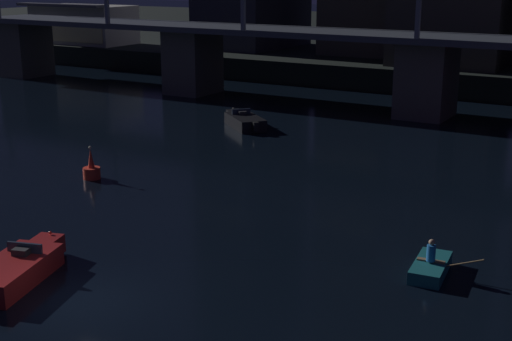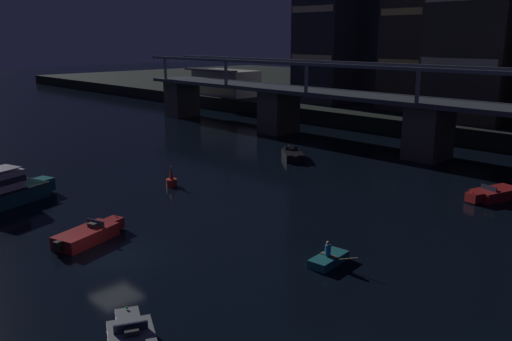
% 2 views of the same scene
% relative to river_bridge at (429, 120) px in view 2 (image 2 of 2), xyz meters
% --- Properties ---
extents(ground_plane, '(400.00, 400.00, 0.00)m').
position_rel_river_bridge_xyz_m(ground_plane, '(-0.00, -35.89, -4.07)').
color(ground_plane, black).
extents(river_bridge, '(90.33, 6.40, 9.38)m').
position_rel_river_bridge_xyz_m(river_bridge, '(0.00, 0.00, 0.00)').
color(river_bridge, '#4C4944').
rests_on(river_bridge, ground).
extents(waterfront_pavilion, '(12.40, 7.40, 4.70)m').
position_rel_river_bridge_xyz_m(waterfront_pavilion, '(-45.36, 11.91, 0.37)').
color(waterfront_pavilion, '#B2AD9E').
rests_on(waterfront_pavilion, far_riverbank).
extents(speedboat_near_right, '(4.60, 4.13, 1.16)m').
position_rel_river_bridge_xyz_m(speedboat_near_right, '(-9.70, -9.91, -3.66)').
color(speedboat_near_right, black).
rests_on(speedboat_near_right, ground).
extents(speedboat_mid_left, '(2.83, 5.17, 1.16)m').
position_rel_river_bridge_xyz_m(speedboat_mid_left, '(10.55, -9.18, -3.66)').
color(speedboat_mid_left, maroon).
rests_on(speedboat_mid_left, ground).
extents(speedboat_mid_center, '(2.88, 5.16, 1.16)m').
position_rel_river_bridge_xyz_m(speedboat_mid_center, '(-3.24, -35.72, -3.66)').
color(speedboat_mid_center, maroon).
rests_on(speedboat_mid_center, ground).
extents(channel_buoy, '(0.90, 0.90, 1.76)m').
position_rel_river_bridge_xyz_m(channel_buoy, '(-9.86, -24.90, -3.60)').
color(channel_buoy, red).
rests_on(channel_buoy, ground).
extents(dinghy_with_paddler, '(2.49, 2.70, 1.36)m').
position_rel_river_bridge_xyz_m(dinghy_with_paddler, '(9.10, -27.81, -3.80)').
color(dinghy_with_paddler, '#196066').
rests_on(dinghy_with_paddler, ground).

